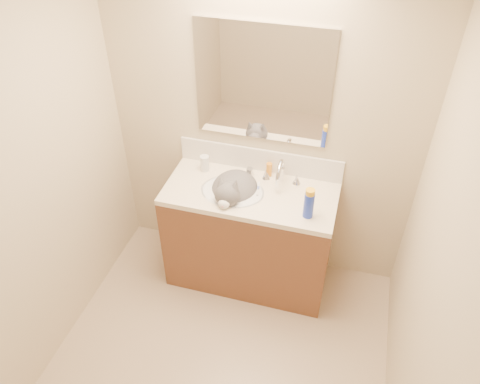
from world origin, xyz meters
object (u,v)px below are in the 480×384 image
Objects in this scene: pill_bottle at (205,163)px; vanity_cabinet at (249,238)px; spray_can at (309,205)px; basin at (233,199)px; amber_bottle at (269,170)px; cat at (234,191)px; faucet at (281,174)px; silver_jar at (250,172)px.

vanity_cabinet is at bearing -21.86° from pill_bottle.
vanity_cabinet is 0.70m from spray_can.
amber_bottle is (0.20, 0.24, 0.12)m from basin.
spray_can reaches higher than amber_bottle.
pill_bottle is (-0.39, 0.15, 0.51)m from vanity_cabinet.
basin is at bearing 168.16° from spray_can.
amber_bottle is (0.20, 0.23, 0.07)m from cat.
faucet is 0.57m from pill_bottle.
pill_bottle is at bearing -174.79° from silver_jar.
faucet is at bearing -38.20° from amber_bottle.
cat reaches higher than pill_bottle.
cat is (-0.12, -0.01, 0.43)m from vanity_cabinet.
pill_bottle reaches higher than amber_bottle.
cat reaches higher than basin.
faucet reaches higher than spray_can.
pill_bottle is at bearing 158.14° from vanity_cabinet.
silver_jar is (-0.23, 0.05, -0.06)m from faucet.
pill_bottle is at bearing -172.69° from amber_bottle.
basin is (-0.12, -0.03, 0.38)m from vanity_cabinet.
basin is 0.25m from silver_jar.
pill_bottle is 1.13× the size of amber_bottle.
vanity_cabinet is 0.52m from silver_jar.
vanity_cabinet is 2.57× the size of cat.
amber_bottle is 0.58× the size of spray_can.
amber_bottle reaches higher than silver_jar.
cat is at bearing -108.35° from silver_jar.
spray_can is at bearing -34.65° from silver_jar.
spray_can is at bearing -49.15° from faucet.
silver_jar is 0.14m from amber_bottle.
vanity_cabinet is 4.29× the size of faucet.
silver_jar is at bearing 5.21° from pill_bottle.
cat is at bearing -153.44° from faucet.
pill_bottle is 0.34m from silver_jar.
cat is at bearing 166.26° from spray_can.
basin is 0.96× the size of cat.
vanity_cabinet is 11.46× the size of amber_bottle.
silver_jar is 0.58m from spray_can.
faucet is (0.30, 0.17, 0.16)m from basin.
silver_jar is at bearing -167.59° from amber_bottle.
cat is (-0.30, -0.15, -0.10)m from faucet.
cat is 0.32m from pill_bottle.
pill_bottle is 0.65× the size of spray_can.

